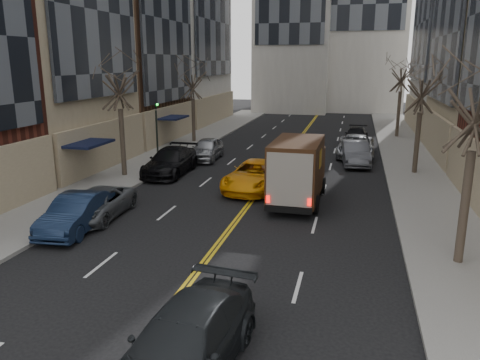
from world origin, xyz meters
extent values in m
cube|color=slate|center=(-9.00, 27.00, 0.07)|extent=(4.00, 66.00, 0.15)
cube|color=slate|center=(9.00, 27.00, 0.07)|extent=(4.00, 66.00, 0.15)
cube|color=#4C301E|center=(-15.50, 33.00, 12.00)|extent=(9.00, 12.00, 24.00)
cube|color=black|center=(-10.00, 18.00, 2.40)|extent=(2.00, 3.00, 0.15)
cube|color=black|center=(-10.90, 18.00, 1.35)|extent=(0.20, 3.00, 2.50)
cube|color=black|center=(-10.00, 31.00, 2.40)|extent=(2.00, 3.00, 0.15)
cube|color=black|center=(-10.90, 31.00, 1.35)|extent=(0.20, 3.00, 2.50)
cylinder|color=#382D23|center=(-8.80, 20.00, 2.17)|extent=(0.30, 0.30, 4.05)
cylinder|color=#382D23|center=(-8.80, 33.00, 1.99)|extent=(0.30, 0.30, 3.69)
cylinder|color=#382D23|center=(8.80, 11.00, 2.13)|extent=(0.30, 0.30, 3.96)
cylinder|color=#382D23|center=(8.80, 25.00, 2.04)|extent=(0.30, 0.30, 3.78)
cylinder|color=#382D23|center=(8.80, 40.00, 2.22)|extent=(0.30, 0.30, 4.14)
cylinder|color=black|center=(-7.40, 22.00, 2.05)|extent=(0.12, 0.12, 3.80)
imported|color=black|center=(-7.40, 22.00, 4.40)|extent=(0.15, 0.18, 0.90)
sphere|color=#0CE526|center=(-7.25, 21.90, 4.35)|extent=(0.14, 0.14, 0.14)
cube|color=black|center=(2.31, 17.19, 0.52)|extent=(2.16, 6.04, 0.28)
cube|color=black|center=(2.34, 19.40, 1.46)|extent=(2.23, 1.63, 1.97)
cube|color=black|center=(2.30, 16.67, 1.88)|extent=(2.32, 4.64, 2.82)
cube|color=black|center=(2.27, 14.29, 0.52)|extent=(2.16, 0.20, 0.28)
cube|color=red|center=(1.33, 14.29, 0.94)|extent=(0.17, 0.06, 0.33)
cube|color=red|center=(3.21, 14.26, 0.94)|extent=(0.17, 0.06, 0.33)
cube|color=gold|center=(1.16, 16.74, 2.44)|extent=(0.05, 0.85, 0.85)
cube|color=gold|center=(3.45, 16.70, 2.44)|extent=(0.05, 0.85, 0.85)
cylinder|color=black|center=(1.23, 19.18, 0.45)|extent=(0.28, 0.91, 0.90)
cylinder|color=black|center=(3.45, 19.15, 0.45)|extent=(0.28, 0.91, 0.90)
cylinder|color=black|center=(1.18, 15.61, 0.45)|extent=(0.28, 0.91, 0.90)
cylinder|color=black|center=(3.40, 15.58, 0.45)|extent=(0.28, 0.91, 0.90)
imported|color=black|center=(1.51, 3.05, 0.78)|extent=(2.71, 5.58, 1.57)
cube|color=black|center=(1.51, 3.83, 1.43)|extent=(0.13, 0.04, 0.09)
cube|color=blue|center=(1.51, 3.80, 1.43)|extent=(0.10, 0.01, 0.06)
imported|color=orange|center=(-0.30, 19.13, 0.79)|extent=(3.12, 5.93, 1.59)
imported|color=black|center=(2.23, 17.04, 0.82)|extent=(0.44, 0.63, 1.65)
imported|color=#111D35|center=(-6.30, 10.93, 0.76)|extent=(2.09, 4.78, 1.53)
imported|color=#4D5155|center=(-6.30, 12.58, 0.65)|extent=(2.43, 4.82, 1.31)
imported|color=black|center=(-6.30, 21.42, 0.82)|extent=(2.43, 5.71, 1.64)
imported|color=#999BA0|center=(-5.45, 26.27, 0.78)|extent=(2.11, 4.69, 1.57)
imported|color=#4B4C52|center=(5.10, 27.11, 0.80)|extent=(2.20, 5.03, 1.61)
imported|color=#A4A7AC|center=(5.10, 30.01, 0.80)|extent=(2.78, 5.81, 1.60)
imported|color=black|center=(5.10, 36.20, 0.67)|extent=(2.17, 4.75, 1.35)
camera|label=1|loc=(4.98, -5.72, 7.05)|focal=35.00mm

